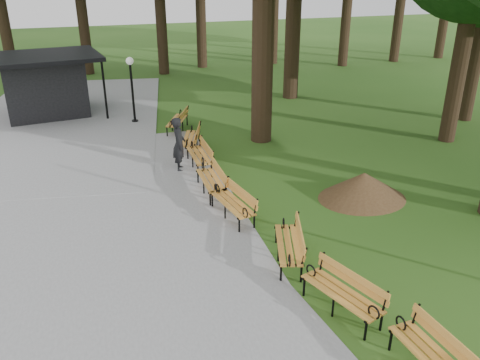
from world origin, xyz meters
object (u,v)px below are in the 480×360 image
object	(u,v)px
bench_1	(435,359)
bench_6	(199,155)
kiosk	(44,85)
lamp_post	(131,75)
person	(179,144)
bench_5	(211,180)
bench_3	(288,245)
bench_2	(342,294)
dirt_mound	(363,186)
bench_8	(177,121)
bench_4	(232,203)
bench_7	(191,139)

from	to	relation	value
bench_1	bench_6	size ratio (longest dim) A/B	1.00
kiosk	lamp_post	distance (m)	4.37
person	bench_5	size ratio (longest dim) A/B	0.96
person	bench_3	size ratio (longest dim) A/B	0.96
lamp_post	bench_2	xyz separation A→B (m)	(2.31, -14.10, -1.60)
bench_2	bench_3	bearing A→B (deg)	169.42
kiosk	bench_1	bearing A→B (deg)	-78.27
dirt_mound	bench_6	xyz separation A→B (m)	(-4.01, 3.80, 0.03)
dirt_mound	bench_2	xyz separation A→B (m)	(-3.13, -4.41, 0.03)
dirt_mound	bench_8	world-z (taller)	bench_8
person	bench_2	bearing A→B (deg)	-159.37
bench_2	bench_3	size ratio (longest dim) A/B	1.00
kiosk	bench_3	bearing A→B (deg)	-76.37
person	bench_8	bearing A→B (deg)	-0.08
kiosk	dirt_mound	distance (m)	15.10
kiosk	bench_5	size ratio (longest dim) A/B	2.29
dirt_mound	bench_4	world-z (taller)	bench_4
person	bench_8	world-z (taller)	person
person	bench_7	distance (m)	1.99
dirt_mound	bench_7	world-z (taller)	bench_7
bench_5	bench_8	xyz separation A→B (m)	(0.24, 6.25, 0.00)
bench_2	bench_5	world-z (taller)	same
lamp_post	bench_5	distance (m)	8.25
bench_1	bench_4	xyz separation A→B (m)	(-1.48, 6.45, 0.00)
bench_4	bench_8	distance (m)	7.91
bench_7	bench_1	bearing A→B (deg)	25.47
person	bench_7	xyz separation A→B (m)	(0.78, 1.77, -0.47)
person	bench_4	size ratio (longest dim) A/B	0.96
bench_1	bench_7	distance (m)	12.08
bench_5	bench_6	world-z (taller)	same
bench_6	bench_3	bearing A→B (deg)	6.43
bench_1	bench_8	size ratio (longest dim) A/B	1.00
bench_2	kiosk	bearing A→B (deg)	-178.49
bench_2	bench_5	xyz separation A→B (m)	(-1.03, 6.10, 0.00)
bench_5	bench_6	xyz separation A→B (m)	(0.15, 2.11, 0.00)
bench_3	bench_8	distance (m)	10.35
bench_4	bench_2	bearing A→B (deg)	1.33
bench_6	bench_1	bearing A→B (deg)	9.09
person	bench_4	bearing A→B (deg)	-160.03
lamp_post	dirt_mound	distance (m)	11.22
bench_2	bench_6	bearing A→B (deg)	167.88
bench_4	bench_7	size ratio (longest dim) A/B	1.00
bench_1	bench_5	size ratio (longest dim) A/B	1.00
lamp_post	bench_5	bearing A→B (deg)	-80.87
lamp_post	dirt_mound	bearing A→B (deg)	-60.69
bench_4	bench_8	world-z (taller)	same
dirt_mound	lamp_post	bearing A→B (deg)	119.31
bench_3	bench_5	xyz separation A→B (m)	(-0.76, 4.08, 0.00)
bench_5	bench_6	size ratio (longest dim) A/B	1.00
bench_3	bench_2	bearing A→B (deg)	25.98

